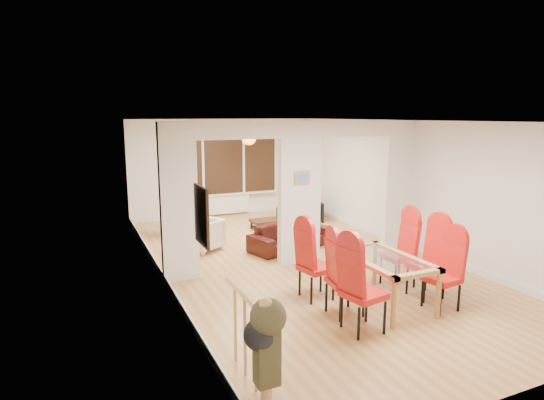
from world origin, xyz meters
TOP-DOWN VIEW (x-y plane):
  - floor at (0.00, 0.00)m, footprint 5.00×9.00m
  - room_walls at (0.00, 0.00)m, footprint 5.00×9.00m
  - divider_wall at (0.00, 0.00)m, footprint 5.00×0.18m
  - bay_window_blinds at (0.00, 4.44)m, footprint 3.00×0.08m
  - radiator at (0.00, 4.40)m, footprint 1.40×0.08m
  - pendant_light at (0.30, 3.30)m, footprint 0.36×0.36m
  - stair_newel at (-2.25, -3.20)m, footprint 0.40×1.20m
  - wall_poster at (-2.47, -2.40)m, footprint 0.04×0.52m
  - pillar_photo at (0.00, -0.10)m, footprint 0.30×0.03m
  - dining_table at (0.24, -2.18)m, footprint 0.84×1.50m
  - dining_chair_la at (-0.52, -2.77)m, footprint 0.54×0.54m
  - dining_chair_lb at (-0.46, -2.26)m, footprint 0.51×0.51m
  - dining_chair_lc at (-0.53, -1.61)m, footprint 0.52×0.52m
  - dining_chair_ra at (0.87, -2.66)m, footprint 0.47×0.47m
  - dining_chair_rb at (0.99, -2.23)m, footprint 0.50×0.50m
  - dining_chair_rc at (0.91, -1.69)m, footprint 0.46×0.46m
  - sofa at (0.26, 0.87)m, footprint 1.91×1.16m
  - armchair at (-1.44, 1.47)m, footprint 0.96×0.97m
  - person at (-1.63, 2.77)m, footprint 0.71×0.49m
  - television at (2.00, 2.96)m, footprint 0.88×0.31m
  - coffee_table at (0.58, 2.54)m, footprint 1.04×0.57m
  - bottle at (0.74, 2.55)m, footprint 0.07×0.07m
  - bowl at (0.79, 2.42)m, footprint 0.23×0.23m
  - shoes at (0.01, -0.26)m, footprint 0.22×0.23m

SIDE VIEW (x-z plane):
  - floor at x=0.00m, z-range -0.01..0.01m
  - shoes at x=0.01m, z-range 0.00..0.09m
  - coffee_table at x=0.58m, z-range 0.00..0.23m
  - television at x=2.00m, z-range 0.00..0.50m
  - sofa at x=0.26m, z-range 0.00..0.52m
  - bowl at x=0.79m, z-range 0.23..0.29m
  - radiator at x=0.00m, z-range 0.05..0.55m
  - armchair at x=-1.44m, z-range 0.00..0.65m
  - dining_table at x=0.24m, z-range 0.00..0.70m
  - bottle at x=0.74m, z-range 0.23..0.52m
  - dining_chair_ra at x=0.87m, z-range 0.00..1.06m
  - stair_newel at x=-2.25m, z-range 0.00..1.10m
  - dining_chair_lb at x=-0.46m, z-range 0.00..1.11m
  - dining_chair_lc at x=-0.53m, z-range 0.00..1.12m
  - dining_chair_rb at x=0.99m, z-range 0.00..1.12m
  - dining_chair_rc at x=0.91m, z-range 0.00..1.12m
  - dining_chair_la at x=-0.52m, z-range 0.00..1.16m
  - person at x=-1.63m, z-range 0.00..1.87m
  - room_walls at x=0.00m, z-range 0.00..2.60m
  - divider_wall at x=0.00m, z-range 0.00..2.60m
  - bay_window_blinds at x=0.00m, z-range 0.60..2.40m
  - wall_poster at x=-2.47m, z-range 1.27..1.94m
  - pillar_photo at x=0.00m, z-range 1.48..1.73m
  - pendant_light at x=0.30m, z-range 1.97..2.33m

